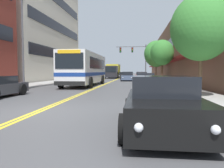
% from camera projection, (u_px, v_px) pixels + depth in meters
% --- Properties ---
extents(ground_plane, '(240.00, 240.00, 0.00)m').
position_uv_depth(ground_plane, '(120.00, 78.00, 45.03)').
color(ground_plane, '#4C4C4F').
extents(sidewalk_left, '(2.96, 106.00, 0.15)m').
position_uv_depth(sidewalk_left, '(86.00, 78.00, 45.83)').
color(sidewalk_left, '#9E9B96').
rests_on(sidewalk_left, ground_plane).
extents(sidewalk_right, '(2.96, 106.00, 0.15)m').
position_uv_depth(sidewalk_right, '(154.00, 78.00, 44.21)').
color(sidewalk_right, '#9E9B96').
rests_on(sidewalk_right, ground_plane).
extents(centre_line, '(0.34, 106.00, 0.01)m').
position_uv_depth(centre_line, '(120.00, 78.00, 45.03)').
color(centre_line, yellow).
rests_on(centre_line, ground_plane).
extents(office_tower_left, '(12.08, 22.23, 24.99)m').
position_uv_depth(office_tower_left, '(23.00, 3.00, 35.16)').
color(office_tower_left, beige).
rests_on(office_tower_left, ground_plane).
extents(storefront_row_right, '(9.10, 68.00, 9.34)m').
position_uv_depth(storefront_row_right, '(183.00, 55.00, 43.28)').
color(storefront_row_right, brown).
rests_on(storefront_row_right, ground_plane).
extents(city_bus, '(2.93, 10.60, 3.23)m').
position_uv_depth(city_bus, '(85.00, 68.00, 22.50)').
color(city_bus, silver).
rests_on(city_bus, ground_plane).
extents(car_champagne_parked_left_near, '(2.01, 4.20, 1.23)m').
position_uv_depth(car_champagne_parked_left_near, '(90.00, 77.00, 36.52)').
color(car_champagne_parked_left_near, beige).
rests_on(car_champagne_parked_left_near, ground_plane).
extents(car_black_parked_right_foreground, '(2.03, 4.18, 1.38)m').
position_uv_depth(car_black_parked_right_foreground, '(162.00, 105.00, 5.64)').
color(car_black_parked_right_foreground, black).
rests_on(car_black_parked_right_foreground, ground_plane).
extents(car_white_parked_right_mid, '(2.17, 4.50, 1.31)m').
position_uv_depth(car_white_parked_right_mid, '(145.00, 80.00, 21.31)').
color(car_white_parked_right_mid, white).
rests_on(car_white_parked_right_mid, ground_plane).
extents(car_red_parked_right_far, '(2.15, 4.60, 1.35)m').
position_uv_depth(car_red_parked_right_far, '(142.00, 76.00, 34.30)').
color(car_red_parked_right_far, maroon).
rests_on(car_red_parked_right_far, ground_plane).
extents(car_beige_parked_right_end, '(1.98, 4.41, 1.30)m').
position_uv_depth(car_beige_parked_right_end, '(140.00, 75.00, 48.13)').
color(car_beige_parked_right_end, '#BCAD89').
rests_on(car_beige_parked_right_end, ground_plane).
extents(car_charcoal_moving_lead, '(2.01, 4.30, 1.27)m').
position_uv_depth(car_charcoal_moving_lead, '(123.00, 75.00, 45.37)').
color(car_charcoal_moving_lead, '#232328').
rests_on(car_charcoal_moving_lead, ground_plane).
extents(car_slate_blue_moving_second, '(2.03, 4.53, 1.39)m').
position_uv_depth(car_slate_blue_moving_second, '(128.00, 77.00, 33.44)').
color(car_slate_blue_moving_second, '#475675').
rests_on(car_slate_blue_moving_second, ground_plane).
extents(box_truck, '(2.78, 7.92, 2.88)m').
position_uv_depth(box_truck, '(113.00, 71.00, 45.96)').
color(box_truck, '#232328').
rests_on(box_truck, ground_plane).
extents(traffic_signal_mast, '(5.65, 0.38, 6.37)m').
position_uv_depth(traffic_signal_mast, '(135.00, 55.00, 40.55)').
color(traffic_signal_mast, '#47474C').
rests_on(traffic_signal_mast, ground_plane).
extents(street_lamp_left_near, '(2.52, 0.28, 7.94)m').
position_uv_depth(street_lamp_left_near, '(27.00, 29.00, 17.03)').
color(street_lamp_left_near, '#47474C').
rests_on(street_lamp_left_near, ground_plane).
extents(street_tree_right_near, '(3.12, 3.12, 5.30)m').
position_uv_depth(street_tree_right_near, '(201.00, 28.00, 11.23)').
color(street_tree_right_near, brown).
rests_on(street_tree_right_near, sidewalk_right).
extents(street_tree_right_mid, '(2.59, 2.59, 4.83)m').
position_uv_depth(street_tree_right_mid, '(162.00, 53.00, 24.32)').
color(street_tree_right_mid, brown).
rests_on(street_tree_right_mid, sidewalk_right).
extents(street_tree_right_far, '(3.76, 3.76, 6.10)m').
position_uv_depth(street_tree_right_far, '(156.00, 54.00, 34.20)').
color(street_tree_right_far, brown).
rests_on(street_tree_right_far, sidewalk_right).
extents(fire_hydrant, '(0.31, 0.23, 0.76)m').
position_uv_depth(fire_hydrant, '(166.00, 83.00, 17.30)').
color(fire_hydrant, '#B7B7BC').
rests_on(fire_hydrant, sidewalk_right).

